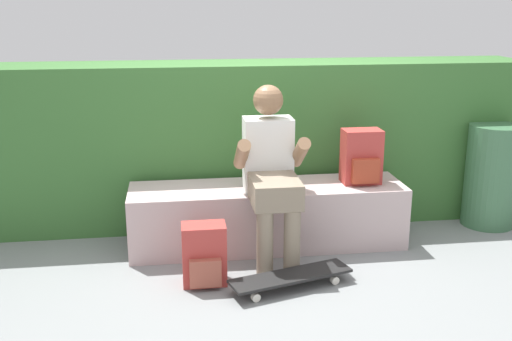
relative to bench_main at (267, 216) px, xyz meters
name	(u,v)px	position (x,y,z in m)	size (l,w,h in m)	color
ground_plane	(275,264)	(0.00, -0.35, -0.23)	(24.00, 24.00, 0.00)	gray
bench_main	(267,216)	(0.00, 0.00, 0.00)	(2.01, 0.51, 0.46)	#BCA5A4
person_skater	(271,168)	(-0.01, -0.22, 0.43)	(0.49, 0.62, 1.21)	white
skateboard_near_person	(291,277)	(0.04, -0.71, -0.15)	(0.82, 0.42, 0.09)	black
backpack_on_bench	(362,157)	(0.70, -0.01, 0.42)	(0.28, 0.23, 0.40)	#B23833
backpack_on_ground	(204,256)	(-0.50, -0.58, -0.04)	(0.28, 0.23, 0.40)	#B23833
hedge_row	(230,143)	(-0.21, 0.61, 0.42)	(4.82, 0.59, 1.29)	#36672F
trash_bin	(491,176)	(1.84, 0.18, 0.18)	(0.41, 0.41, 0.82)	#3D6B47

